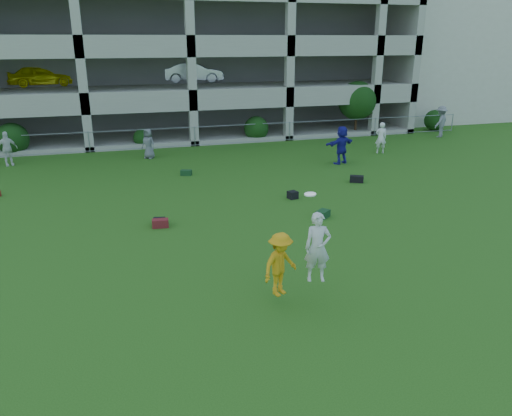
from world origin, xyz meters
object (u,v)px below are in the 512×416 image
object	(u,v)px
bystander_e	(381,138)
frisbee_contest	(292,259)
bystander_c	(148,144)
bystander_d	(341,145)
bystander_b	(7,149)
parking_garage	(170,40)
crate_d	(293,195)
stucco_building	(441,52)
bystander_f	(441,122)

from	to	relation	value
bystander_e	frisbee_contest	xyz separation A→B (m)	(-10.66, -14.33, 0.28)
bystander_c	bystander_d	size ratio (longest dim) A/B	0.82
bystander_b	bystander_c	xyz separation A→B (m)	(6.97, -0.39, -0.07)
bystander_c	frisbee_contest	world-z (taller)	frisbee_contest
frisbee_contest	bystander_b	bearing A→B (deg)	117.43
bystander_c	parking_garage	xyz separation A→B (m)	(2.91, 11.12, 5.22)
bystander_c	frisbee_contest	bearing A→B (deg)	-41.95
bystander_c	parking_garage	size ratio (longest dim) A/B	0.05
bystander_c	crate_d	xyz separation A→B (m)	(4.88, -8.92, -0.64)
bystander_d	parking_garage	size ratio (longest dim) A/B	0.06
bystander_c	parking_garage	distance (m)	12.62
crate_d	frisbee_contest	bearing A→B (deg)	-110.83
stucco_building	bystander_d	bearing A→B (deg)	-137.00
bystander_c	bystander_e	xyz separation A→B (m)	(12.57, -2.38, 0.07)
crate_d	bystander_d	bearing A→B (deg)	47.50
stucco_building	bystander_d	distance (m)	23.01
bystander_b	parking_garage	bearing A→B (deg)	25.40
bystander_e	frisbee_contest	size ratio (longest dim) A/B	0.68
bystander_d	frisbee_contest	xyz separation A→B (m)	(-7.44, -12.68, 0.18)
bystander_b	bystander_d	size ratio (longest dim) A/B	0.90
bystander_f	crate_d	world-z (taller)	bystander_f
crate_d	frisbee_contest	size ratio (longest dim) A/B	0.14
bystander_c	bystander_f	distance (m)	18.77
crate_d	bystander_b	bearing A→B (deg)	141.84
bystander_b	bystander_f	xyz separation A→B (m)	(25.72, 0.39, 0.13)
bystander_e	bystander_b	bearing A→B (deg)	5.94
bystander_e	frisbee_contest	distance (m)	17.86
bystander_b	crate_d	bearing A→B (deg)	-60.13
bystander_d	stucco_building	bearing A→B (deg)	-156.07
bystander_f	crate_d	bearing A→B (deg)	5.16
bystander_e	bystander_f	distance (m)	6.95
bystander_b	parking_garage	size ratio (longest dim) A/B	0.06
bystander_b	crate_d	world-z (taller)	bystander_b
stucco_building	parking_garage	bearing A→B (deg)	-179.25
bystander_b	frisbee_contest	xyz separation A→B (m)	(8.88, -17.11, 0.28)
stucco_building	bystander_e	world-z (taller)	stucco_building
bystander_d	bystander_e	bearing A→B (deg)	-171.93
stucco_building	bystander_c	distance (m)	28.63
bystander_c	frisbee_contest	size ratio (longest dim) A/B	0.62
bystander_e	crate_d	distance (m)	10.12
bystander_f	frisbee_contest	distance (m)	24.29
bystander_d	bystander_e	distance (m)	3.61
bystander_b	crate_d	distance (m)	15.08
stucco_building	parking_garage	world-z (taller)	parking_garage
frisbee_contest	parking_garage	size ratio (longest dim) A/B	0.09
bystander_e	bystander_f	bearing A→B (deg)	-138.83
bystander_b	bystander_f	world-z (taller)	bystander_f
stucco_building	bystander_c	xyz separation A→B (m)	(-25.92, -11.42, -4.21)
bystander_b	bystander_c	distance (m)	6.98
bystander_c	bystander_f	xyz separation A→B (m)	(18.75, 0.79, 0.21)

